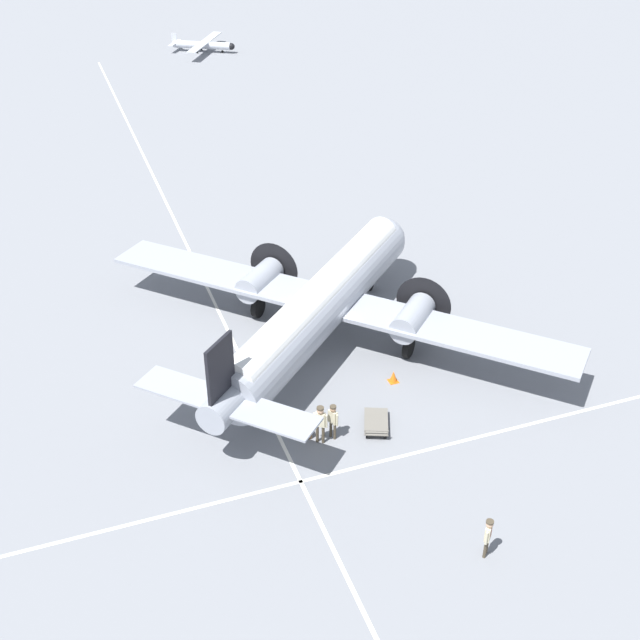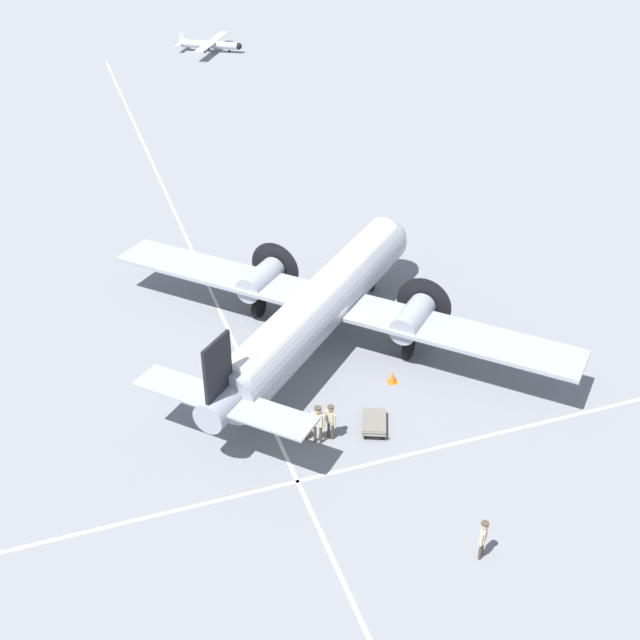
% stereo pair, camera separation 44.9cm
% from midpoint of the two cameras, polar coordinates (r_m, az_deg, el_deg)
% --- Properties ---
extents(ground_plane, '(300.00, 300.00, 0.00)m').
position_cam_midpoint_polar(ground_plane, '(40.18, 0.32, -1.95)').
color(ground_plane, slate).
extents(apron_line_eastwest, '(120.00, 0.16, 0.01)m').
position_cam_midpoint_polar(apron_line_eastwest, '(39.27, -5.17, -2.99)').
color(apron_line_eastwest, silver).
rests_on(apron_line_eastwest, ground_plane).
extents(apron_line_northsouth, '(0.16, 120.00, 0.01)m').
position_cam_midpoint_polar(apron_line_northsouth, '(33.77, 5.31, -9.84)').
color(apron_line_northsouth, silver).
rests_on(apron_line_northsouth, ground_plane).
extents(airliner_main, '(20.13, 20.03, 5.63)m').
position_cam_midpoint_polar(airliner_main, '(39.15, 0.59, 1.34)').
color(airliner_main, '#9399A3').
rests_on(airliner_main, ground_plane).
extents(crew_foreground, '(0.44, 0.43, 1.70)m').
position_cam_midpoint_polar(crew_foreground, '(29.83, 11.98, -14.77)').
color(crew_foreground, '#473D2D').
rests_on(crew_foreground, ground_plane).
extents(passenger_boarding, '(0.43, 0.53, 1.86)m').
position_cam_midpoint_polar(passenger_boarding, '(33.71, 0.24, -7.16)').
color(passenger_boarding, '#473D2D').
rests_on(passenger_boarding, ground_plane).
extents(ramp_agent, '(0.53, 0.38, 1.70)m').
position_cam_midpoint_polar(ramp_agent, '(34.00, 1.15, -6.99)').
color(ramp_agent, '#473D2D').
rests_on(ramp_agent, ground_plane).
extents(suitcase_near_door, '(0.38, 0.19, 0.60)m').
position_cam_midpoint_polar(suitcase_near_door, '(34.54, -0.60, -7.93)').
color(suitcase_near_door, '#47331E').
rests_on(suitcase_near_door, ground_plane).
extents(suitcase_upright_spare, '(0.34, 0.18, 0.61)m').
position_cam_midpoint_polar(suitcase_upright_spare, '(34.71, -0.79, -7.69)').
color(suitcase_upright_spare, '#232328').
rests_on(suitcase_upright_spare, ground_plane).
extents(baggage_cart, '(2.13, 1.67, 0.56)m').
position_cam_midpoint_polar(baggage_cart, '(35.09, 4.25, -7.30)').
color(baggage_cart, '#6B665B').
rests_on(baggage_cart, ground_plane).
extents(light_aircraft_distant, '(9.07, 7.17, 1.93)m').
position_cam_midpoint_polar(light_aircraft_distant, '(96.37, -7.60, 18.86)').
color(light_aircraft_distant, '#B7BCC6').
rests_on(light_aircraft_distant, ground_plane).
extents(traffic_cone, '(0.45, 0.45, 0.59)m').
position_cam_midpoint_polar(traffic_cone, '(37.80, 5.53, -4.08)').
color(traffic_cone, orange).
rests_on(traffic_cone, ground_plane).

